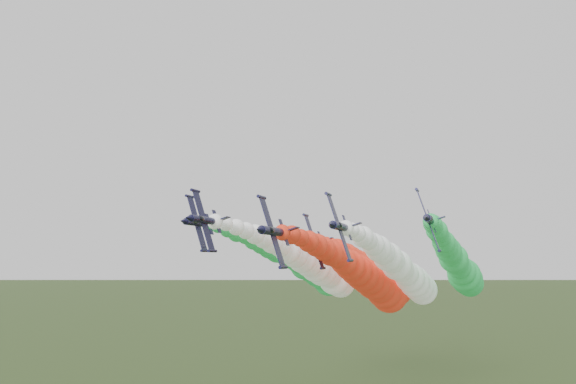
% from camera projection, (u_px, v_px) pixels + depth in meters
% --- Properties ---
extents(jet_lead, '(11.64, 81.18, 21.67)m').
position_uv_depth(jet_lead, '(370.00, 280.00, 123.40)').
color(jet_lead, black).
rests_on(jet_lead, ground).
extents(jet_inner_left, '(10.98, 80.52, 21.01)m').
position_uv_depth(jet_inner_left, '(315.00, 267.00, 133.70)').
color(jet_inner_left, black).
rests_on(jet_inner_left, ground).
extents(jet_inner_right, '(10.87, 80.41, 20.90)m').
position_uv_depth(jet_inner_right, '(405.00, 273.00, 125.69)').
color(jet_inner_right, black).
rests_on(jet_inner_right, ground).
extents(jet_outer_left, '(11.30, 80.84, 21.33)m').
position_uv_depth(jet_outer_left, '(303.00, 266.00, 142.51)').
color(jet_outer_left, black).
rests_on(jet_outer_left, ground).
extents(jet_outer_right, '(10.77, 80.31, 20.80)m').
position_uv_depth(jet_outer_right, '(459.00, 267.00, 133.11)').
color(jet_outer_right, black).
rests_on(jet_outer_right, ground).
extents(jet_trail, '(11.40, 80.94, 21.43)m').
position_uv_depth(jet_trail, '(381.00, 278.00, 146.60)').
color(jet_trail, black).
rests_on(jet_trail, ground).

